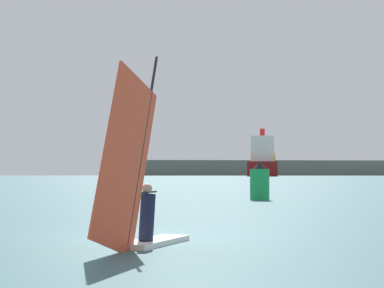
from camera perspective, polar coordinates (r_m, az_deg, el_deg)
The scene contains 5 objects.
ground_plane at distance 15.37m, azimuth -5.26°, elevation -8.63°, with size 4000.00×4000.00×0.00m, color #386066.
windsurfer at distance 13.17m, azimuth -4.89°, elevation -4.82°, with size 1.34×3.81×4.37m.
cargo_ship at distance 554.37m, azimuth 6.58°, elevation -2.03°, with size 26.98×159.77×38.43m.
distant_headland at distance 1160.97m, azimuth 13.97°, elevation -2.27°, with size 795.49×410.07×22.58m, color #60665B.
channel_buoy at distance 37.87m, azimuth 6.27°, elevation -3.54°, with size 1.18×1.18×2.38m.
Camera 1 is at (3.58, -14.86, 1.55)m, focal length 57.75 mm.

